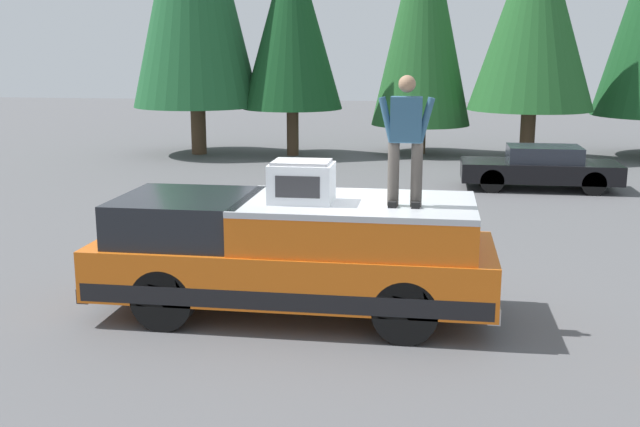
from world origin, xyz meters
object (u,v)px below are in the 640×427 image
(pickup_truck, at_px, (294,254))
(parked_car_black, at_px, (540,168))
(compressor_unit, at_px, (302,182))
(person_on_truck_bed, at_px, (406,137))

(pickup_truck, bearing_deg, parked_car_black, -23.92)
(pickup_truck, height_order, parked_car_black, pickup_truck)
(compressor_unit, distance_m, parked_car_black, 11.76)
(compressor_unit, xyz_separation_m, parked_car_black, (10.76, -4.55, -1.35))
(parked_car_black, bearing_deg, compressor_unit, 157.09)
(person_on_truck_bed, xyz_separation_m, parked_car_black, (10.84, -3.17, -1.97))
(parked_car_black, bearing_deg, person_on_truck_bed, 163.68)
(compressor_unit, xyz_separation_m, person_on_truck_bed, (-0.07, -1.37, 0.62))
(pickup_truck, xyz_separation_m, person_on_truck_bed, (-0.25, -1.52, 1.68))
(pickup_truck, relative_size, compressor_unit, 6.60)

